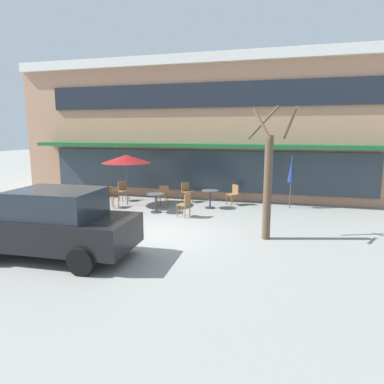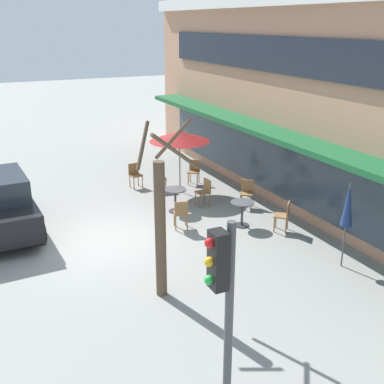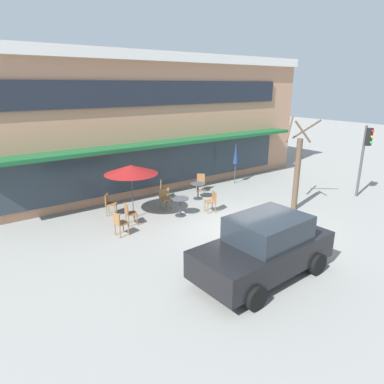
% 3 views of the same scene
% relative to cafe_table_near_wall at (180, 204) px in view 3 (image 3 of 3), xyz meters
% --- Properties ---
extents(ground_plane, '(80.00, 80.00, 0.00)m').
position_rel_cafe_table_near_wall_xyz_m(ground_plane, '(1.04, -2.73, -0.52)').
color(ground_plane, gray).
extents(building_facade, '(19.30, 9.10, 6.67)m').
position_rel_cafe_table_near_wall_xyz_m(building_facade, '(1.04, 7.23, 2.82)').
color(building_facade, tan).
rests_on(building_facade, ground).
extents(cafe_table_near_wall, '(0.70, 0.70, 0.76)m').
position_rel_cafe_table_near_wall_xyz_m(cafe_table_near_wall, '(0.00, 0.00, 0.00)').
color(cafe_table_near_wall, '#333338').
rests_on(cafe_table_near_wall, ground).
extents(cafe_table_streetside, '(0.70, 0.70, 0.76)m').
position_rel_cafe_table_near_wall_xyz_m(cafe_table_streetside, '(1.91, 1.32, 0.00)').
color(cafe_table_streetside, '#333338').
rests_on(cafe_table_streetside, ground).
extents(patio_umbrella_green_folded, '(2.10, 2.10, 2.20)m').
position_rel_cafe_table_near_wall_xyz_m(patio_umbrella_green_folded, '(-1.68, 0.92, 1.51)').
color(patio_umbrella_green_folded, '#4C4C51').
rests_on(patio_umbrella_green_folded, ground).
extents(patio_umbrella_cream_folded, '(0.28, 0.28, 2.20)m').
position_rel_cafe_table_near_wall_xyz_m(patio_umbrella_cream_folded, '(5.14, 2.26, 1.11)').
color(patio_umbrella_cream_folded, '#4C4C51').
rests_on(patio_umbrella_cream_folded, ground).
extents(cafe_chair_0, '(0.50, 0.50, 0.89)m').
position_rel_cafe_table_near_wall_xyz_m(cafe_chair_0, '(1.34, -0.41, 0.01)').
color(cafe_chair_0, olive).
rests_on(cafe_chair_0, ground).
extents(cafe_chair_1, '(0.56, 0.56, 0.89)m').
position_rel_cafe_table_near_wall_xyz_m(cafe_chair_1, '(0.59, 2.30, 0.01)').
color(cafe_chair_1, olive).
rests_on(cafe_chair_1, ground).
extents(cafe_chair_2, '(0.46, 0.46, 0.89)m').
position_rel_cafe_table_near_wall_xyz_m(cafe_chair_2, '(-2.15, 0.32, 0.01)').
color(cafe_chair_2, olive).
rests_on(cafe_chair_2, ground).
extents(cafe_chair_3, '(0.57, 0.57, 0.89)m').
position_rel_cafe_table_near_wall_xyz_m(cafe_chair_3, '(2.75, 2.22, 0.01)').
color(cafe_chair_3, olive).
rests_on(cafe_chair_3, ground).
extents(cafe_chair_4, '(0.43, 0.43, 0.89)m').
position_rel_cafe_table_near_wall_xyz_m(cafe_chair_4, '(-0.09, 1.09, 0.01)').
color(cafe_chair_4, olive).
rests_on(cafe_chair_4, ground).
extents(cafe_chair_5, '(0.56, 0.56, 0.89)m').
position_rel_cafe_table_near_wall_xyz_m(cafe_chair_5, '(-2.32, 1.79, 0.01)').
color(cafe_chair_5, olive).
rests_on(cafe_chair_5, ground).
extents(cafe_chair_6, '(0.45, 0.45, 0.89)m').
position_rel_cafe_table_near_wall_xyz_m(cafe_chair_6, '(-2.86, -0.36, 0.01)').
color(cafe_chair_6, olive).
rests_on(cafe_chair_6, ground).
extents(parked_sedan, '(4.27, 2.16, 1.76)m').
position_rel_cafe_table_near_wall_xyz_m(parked_sedan, '(-0.72, -5.22, 0.36)').
color(parked_sedan, black).
rests_on(parked_sedan, ground).
extents(street_tree, '(1.39, 1.24, 3.95)m').
position_rel_cafe_table_near_wall_xyz_m(street_tree, '(4.43, -2.26, 1.25)').
color(street_tree, brown).
rests_on(street_tree, ground).
extents(traffic_light_pole, '(0.26, 0.44, 3.40)m').
position_rel_cafe_table_near_wall_xyz_m(traffic_light_pole, '(8.40, -2.98, 1.78)').
color(traffic_light_pole, '#47474C').
rests_on(traffic_light_pole, ground).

